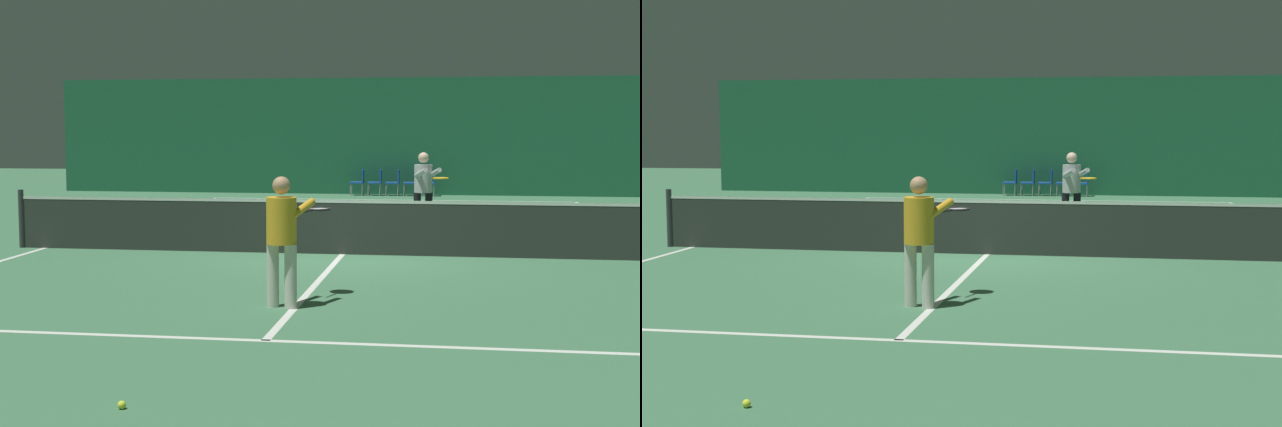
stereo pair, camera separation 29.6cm
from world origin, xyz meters
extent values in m
plane|color=#3D704C|center=(0.00, 0.00, 0.00)|extent=(60.00, 60.00, 0.00)
cube|color=#1E5B3D|center=(0.00, 14.16, 1.92)|extent=(23.00, 0.12, 3.84)
cube|color=silver|center=(0.00, 11.90, 0.00)|extent=(11.00, 0.10, 0.00)
cube|color=silver|center=(0.00, 6.40, 0.00)|extent=(8.25, 0.10, 0.00)
cube|color=silver|center=(0.00, -6.40, 0.00)|extent=(8.25, 0.10, 0.00)
cube|color=silver|center=(-5.50, 0.00, 0.00)|extent=(0.10, 23.80, 0.00)
cube|color=silver|center=(0.00, 0.00, 0.00)|extent=(0.10, 12.80, 0.00)
cube|color=#2D332D|center=(0.00, 0.00, 0.47)|extent=(11.90, 0.02, 0.95)
cube|color=white|center=(0.00, 0.00, 0.92)|extent=(11.90, 0.02, 0.05)
cylinder|color=#333338|center=(-5.95, 0.00, 0.53)|extent=(0.10, 0.10, 1.07)
cylinder|color=beige|center=(-0.28, -4.65, 0.39)|extent=(0.19, 0.19, 0.79)
cylinder|color=beige|center=(-0.04, -4.73, 0.39)|extent=(0.19, 0.19, 0.79)
cylinder|color=gold|center=(-0.16, -4.69, 1.07)|extent=(0.47, 0.47, 0.57)
sphere|color=tan|center=(-0.16, -4.69, 1.50)|extent=(0.22, 0.22, 0.22)
cylinder|color=gold|center=(-0.22, -4.40, 1.20)|extent=(0.26, 0.54, 0.23)
cylinder|color=gold|center=(0.06, -4.49, 1.20)|extent=(0.26, 0.54, 0.23)
cylinder|color=black|center=(0.06, -4.05, 1.14)|extent=(0.13, 0.30, 0.03)
torus|color=black|center=(0.16, -3.77, 1.14)|extent=(0.42, 0.42, 0.03)
cylinder|color=silver|center=(0.16, -3.77, 1.14)|extent=(0.35, 0.35, 0.00)
cylinder|color=black|center=(1.38, 3.85, 0.41)|extent=(0.21, 0.21, 0.82)
cylinder|color=black|center=(1.14, 3.75, 0.41)|extent=(0.21, 0.21, 0.82)
cylinder|color=#B7B7BC|center=(1.26, 3.80, 1.12)|extent=(0.50, 0.50, 0.59)
sphere|color=beige|center=(1.26, 3.80, 1.56)|extent=(0.23, 0.23, 0.23)
cylinder|color=#B7B7BC|center=(1.50, 3.61, 1.25)|extent=(0.31, 0.56, 0.24)
cylinder|color=#B7B7BC|center=(1.22, 3.49, 1.25)|extent=(0.31, 0.56, 0.24)
cylinder|color=black|center=(1.52, 3.16, 1.18)|extent=(0.14, 0.29, 0.03)
torus|color=gold|center=(1.64, 2.88, 1.18)|extent=(0.43, 0.43, 0.03)
cylinder|color=silver|center=(1.64, 2.88, 1.18)|extent=(0.36, 0.36, 0.00)
cylinder|color=#99999E|center=(-1.42, 13.80, 0.20)|extent=(0.03, 0.03, 0.39)
cylinder|color=#99999E|center=(-1.42, 13.42, 0.20)|extent=(0.03, 0.03, 0.39)
cylinder|color=#99999E|center=(-1.04, 13.80, 0.20)|extent=(0.03, 0.03, 0.39)
cylinder|color=#99999E|center=(-1.04, 13.42, 0.20)|extent=(0.03, 0.03, 0.39)
cube|color=#19479E|center=(-1.23, 13.61, 0.41)|extent=(0.44, 0.44, 0.05)
cube|color=#19479E|center=(-1.03, 13.61, 0.64)|extent=(0.04, 0.44, 0.40)
cylinder|color=#99999E|center=(-0.85, 13.80, 0.20)|extent=(0.03, 0.03, 0.39)
cylinder|color=#99999E|center=(-0.85, 13.42, 0.20)|extent=(0.03, 0.03, 0.39)
cylinder|color=#99999E|center=(-0.47, 13.80, 0.20)|extent=(0.03, 0.03, 0.39)
cylinder|color=#99999E|center=(-0.47, 13.42, 0.20)|extent=(0.03, 0.03, 0.39)
cube|color=#19479E|center=(-0.66, 13.61, 0.41)|extent=(0.44, 0.44, 0.05)
cube|color=#19479E|center=(-0.46, 13.61, 0.64)|extent=(0.04, 0.44, 0.40)
cylinder|color=#99999E|center=(-0.27, 13.80, 0.20)|extent=(0.03, 0.03, 0.39)
cylinder|color=#99999E|center=(-0.27, 13.42, 0.20)|extent=(0.03, 0.03, 0.39)
cylinder|color=#99999E|center=(0.11, 13.80, 0.20)|extent=(0.03, 0.03, 0.39)
cylinder|color=#99999E|center=(0.11, 13.42, 0.20)|extent=(0.03, 0.03, 0.39)
cube|color=#19479E|center=(-0.08, 13.61, 0.41)|extent=(0.44, 0.44, 0.05)
cube|color=#19479E|center=(0.12, 13.61, 0.64)|extent=(0.04, 0.44, 0.40)
cylinder|color=#99999E|center=(0.31, 13.80, 0.20)|extent=(0.03, 0.03, 0.39)
cylinder|color=#99999E|center=(0.31, 13.42, 0.20)|extent=(0.03, 0.03, 0.39)
cylinder|color=#99999E|center=(0.69, 13.80, 0.20)|extent=(0.03, 0.03, 0.39)
cylinder|color=#99999E|center=(0.69, 13.42, 0.20)|extent=(0.03, 0.03, 0.39)
cube|color=#19479E|center=(0.50, 13.61, 0.41)|extent=(0.44, 0.44, 0.05)
cube|color=#19479E|center=(0.70, 13.61, 0.64)|extent=(0.04, 0.44, 0.40)
cylinder|color=#99999E|center=(0.89, 13.80, 0.20)|extent=(0.03, 0.03, 0.39)
cylinder|color=#99999E|center=(0.89, 13.42, 0.20)|extent=(0.03, 0.03, 0.39)
cylinder|color=#99999E|center=(1.27, 13.80, 0.20)|extent=(0.03, 0.03, 0.39)
cylinder|color=#99999E|center=(1.27, 13.42, 0.20)|extent=(0.03, 0.03, 0.39)
cube|color=#19479E|center=(1.08, 13.61, 0.41)|extent=(0.44, 0.44, 0.05)
cube|color=#19479E|center=(1.28, 13.61, 0.64)|extent=(0.04, 0.44, 0.40)
sphere|color=#D1DB33|center=(-0.64, -8.77, 0.03)|extent=(0.07, 0.07, 0.07)
camera|label=1|loc=(1.91, -15.26, 2.20)|focal=50.00mm
camera|label=2|loc=(2.21, -15.21, 2.20)|focal=50.00mm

